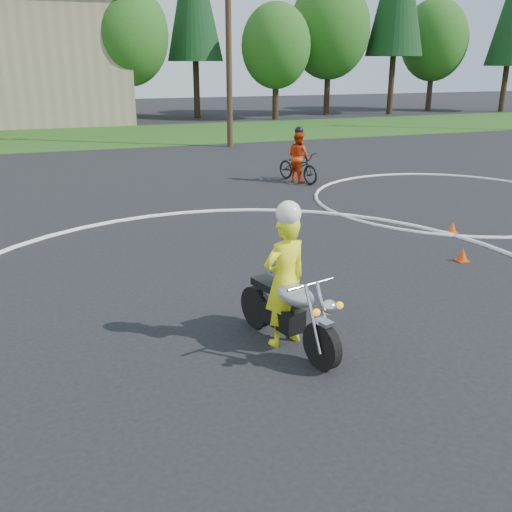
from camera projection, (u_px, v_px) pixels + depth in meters
name	position (u px, v px, depth m)	size (l,w,h in m)	color
ground	(323.00, 373.00, 7.73)	(120.00, 120.00, 0.00)	black
grass_strip	(114.00, 136.00, 31.84)	(120.00, 10.00, 0.02)	#1E4714
course_markings	(327.00, 257.00, 12.29)	(19.05, 19.05, 0.12)	silver
primary_motorcycle	(289.00, 311.00, 8.26)	(0.89, 2.20, 1.18)	black
rider_primary_grp	(285.00, 277.00, 8.22)	(0.83, 0.65, 2.20)	#F4F619
rider_second_grp	(298.00, 162.00, 19.73)	(1.25, 2.09, 1.90)	black
traffic_cones	(435.00, 246.00, 12.57)	(21.08, 14.41, 0.30)	#DB410B
treeline	(304.00, 22.00, 41.08)	(38.20, 8.10, 14.52)	#382619
utility_poles	(228.00, 33.00, 26.35)	(41.60, 1.12, 10.00)	#473321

